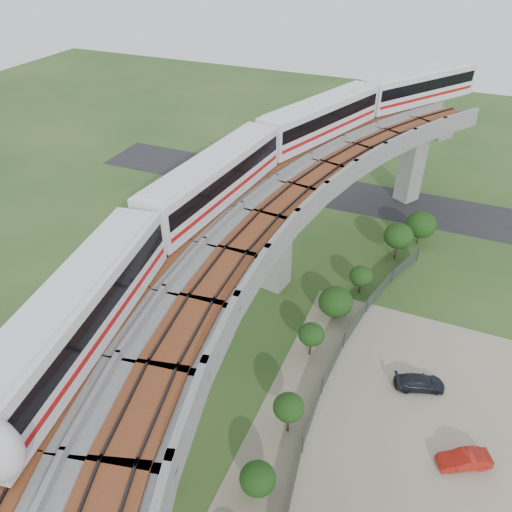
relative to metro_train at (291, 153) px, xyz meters
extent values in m
plane|color=#26491D|center=(-1.50, -11.67, -12.31)|extent=(160.00, 160.00, 0.00)
cube|color=gray|center=(12.50, -13.67, -12.29)|extent=(18.00, 26.00, 0.04)
cube|color=#232326|center=(-1.50, 18.33, -12.29)|extent=(60.00, 8.00, 0.03)
cube|color=#99968E|center=(7.62, 20.13, -8.11)|extent=(2.86, 2.93, 8.40)
cube|color=#99968E|center=(7.62, 20.13, -3.31)|extent=(7.21, 5.74, 1.20)
cube|color=#99968E|center=(-0.59, -1.25, -8.11)|extent=(2.35, 2.51, 8.40)
cube|color=#99968E|center=(-0.59, -1.25, -3.31)|extent=(7.31, 3.58, 1.20)
cube|color=#99968E|center=(-0.59, -22.08, -8.11)|extent=(2.35, 2.51, 8.40)
cube|color=#99968E|center=(-0.59, -22.08, -3.31)|extent=(7.31, 3.58, 1.20)
cube|color=gray|center=(4.69, 14.87, -2.31)|extent=(16.42, 20.91, 0.80)
cube|color=gray|center=(0.83, 16.77, -1.41)|extent=(8.66, 17.08, 1.00)
cube|color=gray|center=(8.55, 12.97, -1.41)|extent=(8.66, 17.08, 1.00)
cube|color=brown|center=(2.72, 15.85, -1.85)|extent=(10.68, 18.08, 0.12)
cube|color=black|center=(2.72, 15.85, -1.73)|extent=(9.69, 17.59, 0.12)
cube|color=brown|center=(6.66, 13.90, -1.85)|extent=(10.68, 18.08, 0.12)
cube|color=black|center=(6.66, 13.90, -1.73)|extent=(9.69, 17.59, 0.12)
cube|color=gray|center=(-0.80, -2.54, -2.31)|extent=(11.77, 20.03, 0.80)
cube|color=gray|center=(-5.05, -1.88, -1.41)|extent=(3.22, 18.71, 1.00)
cube|color=gray|center=(3.45, -3.19, -1.41)|extent=(3.22, 18.71, 1.00)
cube|color=brown|center=(-2.97, -2.20, -1.85)|extent=(5.44, 19.05, 0.12)
cube|color=black|center=(-2.97, -2.20, -1.73)|extent=(4.35, 18.88, 0.12)
cube|color=brown|center=(1.37, -2.87, -1.85)|extent=(5.44, 19.05, 0.12)
cube|color=black|center=(1.37, -2.87, -1.73)|extent=(4.35, 18.88, 0.12)
cube|color=gray|center=(-0.80, -20.79, -2.31)|extent=(11.77, 20.03, 0.80)
cube|color=gray|center=(-5.05, -21.45, -1.41)|extent=(3.22, 18.71, 1.00)
cube|color=gray|center=(3.45, -20.14, -1.41)|extent=(3.22, 18.71, 1.00)
cube|color=brown|center=(-2.97, -21.13, -1.85)|extent=(5.44, 19.05, 0.12)
cube|color=black|center=(-2.97, -21.13, -1.73)|extent=(4.35, 18.88, 0.12)
cube|color=brown|center=(1.37, -20.46, -1.85)|extent=(5.44, 19.05, 0.12)
cube|color=black|center=(1.37, -20.46, -1.73)|extent=(4.35, 18.88, 0.12)
cube|color=white|center=(-2.84, -21.96, -0.07)|extent=(5.14, 15.24, 3.20)
cube|color=white|center=(-2.84, -21.96, 1.63)|extent=(4.49, 14.41, 0.22)
cube|color=black|center=(-2.84, -21.96, 0.38)|extent=(5.10, 14.66, 1.15)
cube|color=red|center=(-2.84, -21.96, -0.82)|extent=(5.10, 14.66, 0.30)
cube|color=black|center=(-2.84, -21.96, -1.53)|extent=(3.98, 12.89, 0.28)
cube|color=white|center=(-3.48, -6.41, -0.07)|extent=(3.96, 15.17, 3.20)
cube|color=white|center=(-3.48, -6.41, 1.63)|extent=(3.36, 14.38, 0.22)
cube|color=black|center=(-3.48, -6.41, 0.38)|extent=(3.97, 14.58, 1.15)
cube|color=red|center=(-3.48, -6.41, -0.82)|extent=(3.97, 14.58, 0.30)
cube|color=black|center=(-3.48, -6.41, -1.53)|extent=(2.97, 12.86, 0.28)
cube|color=white|center=(-0.23, 8.81, -0.07)|extent=(7.49, 15.05, 3.20)
cube|color=white|center=(-0.23, 8.81, 1.63)|extent=(6.73, 14.17, 0.22)
cube|color=black|center=(-0.23, 8.81, 0.38)|extent=(7.35, 14.51, 1.15)
cube|color=red|center=(-0.23, 8.81, -0.82)|extent=(7.35, 14.51, 0.30)
cube|color=black|center=(-0.23, 8.81, -1.53)|extent=(5.99, 12.66, 0.28)
cube|color=white|center=(6.69, 22.74, -0.07)|extent=(10.55, 13.99, 3.20)
cube|color=white|center=(6.69, 22.74, 1.63)|extent=(9.68, 13.07, 0.22)
cube|color=black|center=(6.69, 22.74, 0.38)|extent=(10.27, 13.52, 1.15)
cube|color=red|center=(6.69, 22.74, -0.82)|extent=(10.27, 13.52, 0.30)
cube|color=black|center=(6.69, 22.74, -1.53)|extent=(8.64, 11.67, 0.28)
cylinder|color=#2D382D|center=(10.75, 7.63, -11.56)|extent=(0.08, 0.08, 1.50)
cube|color=#2D382D|center=(9.88, 5.31, -11.56)|extent=(1.69, 4.77, 1.40)
cylinder|color=#2D382D|center=(9.12, 2.96, -11.56)|extent=(0.08, 0.08, 1.50)
cube|color=#2D382D|center=(8.48, 0.58, -11.56)|extent=(1.23, 4.91, 1.40)
cylinder|color=#2D382D|center=(7.95, -1.84, -11.56)|extent=(0.08, 0.08, 1.50)
cube|color=#2D382D|center=(7.53, -4.28, -11.56)|extent=(0.75, 4.99, 1.40)
cylinder|color=#2D382D|center=(7.24, -6.73, -11.56)|extent=(0.08, 0.08, 1.50)
cube|color=#2D382D|center=(7.06, -9.19, -11.56)|extent=(0.27, 5.04, 1.40)
cylinder|color=#2D382D|center=(7.00, -11.67, -11.56)|extent=(0.08, 0.08, 1.50)
cube|color=#2D382D|center=(7.06, -14.14, -11.56)|extent=(0.27, 5.04, 1.40)
cylinder|color=#2D382D|center=(7.24, -16.60, -11.56)|extent=(0.08, 0.08, 1.50)
cube|color=#2D382D|center=(7.53, -19.05, -11.56)|extent=(0.75, 4.99, 1.40)
cylinder|color=#382314|center=(10.31, 10.77, -11.65)|extent=(0.18, 0.18, 1.31)
ellipsoid|color=#173611|center=(10.31, 10.77, -10.08)|extent=(3.05, 3.05, 2.59)
cylinder|color=#382314|center=(8.67, 7.13, -11.42)|extent=(0.18, 0.18, 1.77)
ellipsoid|color=#173611|center=(8.67, 7.13, -9.70)|extent=(2.79, 2.79, 2.37)
cylinder|color=#382314|center=(6.72, 0.59, -11.72)|extent=(0.18, 0.18, 1.18)
ellipsoid|color=#173611|center=(6.72, 0.59, -10.51)|extent=(2.06, 2.06, 1.75)
cylinder|color=#382314|center=(5.61, -3.63, -11.85)|extent=(0.18, 0.18, 0.91)
ellipsoid|color=#173611|center=(5.61, -3.63, -10.55)|extent=(2.82, 2.82, 2.40)
cylinder|color=#382314|center=(5.05, -8.40, -11.55)|extent=(0.18, 0.18, 1.52)
ellipsoid|color=#173611|center=(5.05, -8.40, -10.20)|extent=(1.97, 1.97, 1.67)
cylinder|color=#382314|center=(5.83, -15.46, -11.43)|extent=(0.18, 0.18, 1.76)
ellipsoid|color=#173611|center=(5.83, -15.46, -9.95)|extent=(2.00, 2.00, 1.70)
cylinder|color=#382314|center=(5.71, -20.18, -11.84)|extent=(0.18, 0.18, 0.94)
ellipsoid|color=#173611|center=(5.71, -20.18, -10.74)|extent=(2.09, 2.09, 1.78)
imported|color=#A3180F|center=(16.52, -13.57, -11.74)|extent=(3.38, 2.53, 1.06)
imported|color=black|center=(13.16, -8.44, -11.76)|extent=(3.79, 2.54, 1.02)
camera|label=1|loc=(11.89, -34.92, 15.57)|focal=35.00mm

